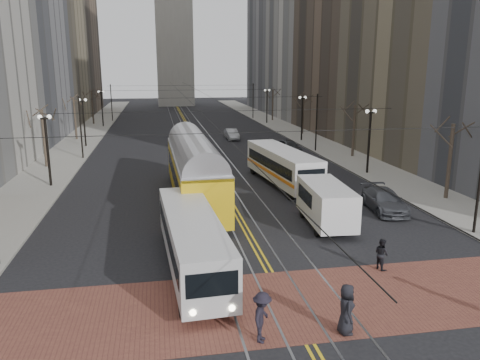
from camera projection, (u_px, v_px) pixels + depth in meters
name	position (u px, v px, depth m)	size (l,w,h in m)	color
ground	(265.00, 264.00, 23.12)	(260.00, 260.00, 0.00)	black
sidewalk_left	(83.00, 138.00, 63.64)	(5.00, 140.00, 0.15)	gray
sidewalk_right	(296.00, 133.00, 68.72)	(5.00, 140.00, 0.15)	gray
crosswalk_band	(287.00, 303.00, 19.29)	(25.00, 6.00, 0.01)	brown
streetcar_rails	(194.00, 136.00, 66.19)	(4.80, 130.00, 0.02)	gray
centre_lines	(194.00, 136.00, 66.19)	(0.42, 130.00, 0.01)	gold
building_left_far	(52.00, 15.00, 96.43)	(16.00, 20.00, 40.00)	brown
building_right_mid	(367.00, 14.00, 67.49)	(16.00, 20.00, 34.00)	brown
building_right_far	(291.00, 19.00, 105.07)	(16.00, 20.00, 40.00)	slate
lamp_posts	(205.00, 132.00, 49.98)	(27.60, 57.20, 5.60)	black
street_trees	(199.00, 124.00, 56.21)	(31.68, 53.28, 5.60)	#382D23
trolley_wires	(200.00, 117.00, 55.58)	(25.96, 120.00, 6.60)	black
transit_bus	(192.00, 243.00, 22.19)	(2.27, 10.92, 2.73)	#BBBBBB
streetcar	(194.00, 176.00, 33.70)	(2.97, 15.97, 3.76)	gold
rear_bus	(282.00, 167.00, 38.48)	(2.46, 11.31, 2.95)	silver
cargo_van	(326.00, 206.00, 28.43)	(2.26, 5.87, 2.60)	silver
sedan_grey	(289.00, 146.00, 53.03)	(1.81, 4.51, 1.54)	#3E4245
sedan_silver	(232.00, 134.00, 63.02)	(1.47, 4.22, 1.39)	#A0A4A8
sedan_parked	(384.00, 200.00, 31.58)	(2.05, 5.04, 1.46)	#46494F
pedestrian_a	(346.00, 309.00, 16.93)	(0.93, 0.60, 1.90)	black
pedestrian_c	(382.00, 254.00, 22.41)	(0.75, 0.58, 1.53)	black
pedestrian_d	(262.00, 317.00, 16.40)	(1.21, 0.69, 1.87)	black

